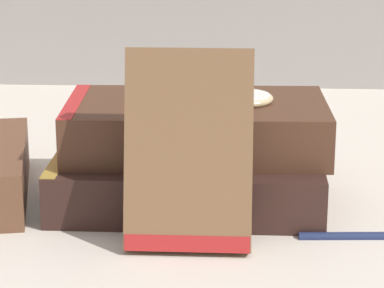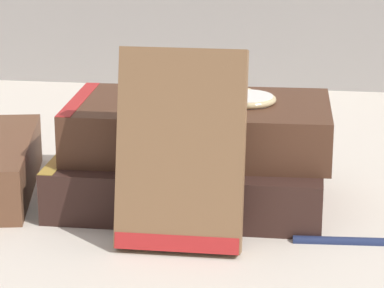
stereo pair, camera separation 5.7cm
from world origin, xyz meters
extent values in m
plane|color=beige|center=(0.00, 0.00, 0.00)|extent=(3.00, 3.00, 0.00)
cube|color=#331E19|center=(0.05, 0.03, 0.02)|extent=(0.22, 0.13, 0.04)
cube|color=olive|center=(-0.05, 0.03, 0.02)|extent=(0.01, 0.12, 0.04)
cube|color=#4C2D1E|center=(0.06, 0.04, 0.06)|extent=(0.22, 0.13, 0.04)
cube|color=#B22323|center=(-0.04, 0.04, 0.06)|extent=(0.02, 0.12, 0.04)
cube|color=brown|center=(0.06, -0.06, 0.07)|extent=(0.09, 0.05, 0.15)
cube|color=#B22323|center=(0.06, -0.07, 0.01)|extent=(0.09, 0.02, 0.02)
cylinder|color=white|center=(0.10, 0.04, 0.09)|extent=(0.04, 0.04, 0.01)
torus|color=tan|center=(0.10, 0.04, 0.09)|extent=(0.05, 0.05, 0.01)
sphere|color=tan|center=(0.10, 0.07, 0.09)|extent=(0.01, 0.01, 0.01)
cylinder|color=#1E284C|center=(0.20, -0.04, 0.00)|extent=(0.11, 0.02, 0.01)
camera|label=1|loc=(0.09, -0.68, 0.27)|focal=85.00mm
camera|label=2|loc=(0.15, -0.67, 0.27)|focal=85.00mm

